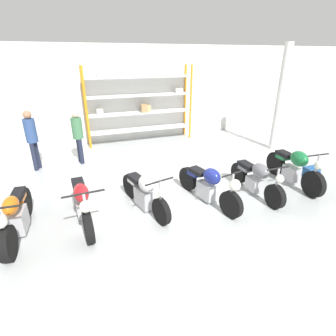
% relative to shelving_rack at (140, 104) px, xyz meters
% --- Properties ---
extents(ground_plane, '(30.00, 30.00, 0.00)m').
position_rel_shelving_rack_xyz_m(ground_plane, '(-0.53, -4.99, -1.49)').
color(ground_plane, '#B2B7B7').
extents(back_wall, '(30.00, 0.08, 3.60)m').
position_rel_shelving_rack_xyz_m(back_wall, '(-0.53, 0.36, 0.31)').
color(back_wall, silver).
rests_on(back_wall, ground_plane).
extents(shelving_rack, '(4.13, 0.63, 2.88)m').
position_rel_shelving_rack_xyz_m(shelving_rack, '(0.00, 0.00, 0.00)').
color(shelving_rack, orange).
rests_on(shelving_rack, ground_plane).
extents(support_pillar, '(0.28, 0.28, 3.60)m').
position_rel_shelving_rack_xyz_m(support_pillar, '(4.34, -2.66, 0.31)').
color(support_pillar, silver).
rests_on(support_pillar, ground_plane).
extents(motorcycle_orange, '(0.61, 2.01, 0.97)m').
position_rel_shelving_rack_xyz_m(motorcycle_orange, '(-3.77, -5.11, -1.08)').
color(motorcycle_orange, black).
rests_on(motorcycle_orange, ground_plane).
extents(motorcycle_red, '(0.73, 2.11, 1.00)m').
position_rel_shelving_rack_xyz_m(motorcycle_red, '(-2.57, -5.07, -1.04)').
color(motorcycle_red, black).
rests_on(motorcycle_red, ground_plane).
extents(motorcycle_white, '(0.76, 1.92, 0.96)m').
position_rel_shelving_rack_xyz_m(motorcycle_white, '(-1.26, -5.06, -1.07)').
color(motorcycle_white, black).
rests_on(motorcycle_white, ground_plane).
extents(motorcycle_blue, '(0.72, 2.08, 1.01)m').
position_rel_shelving_rack_xyz_m(motorcycle_blue, '(0.20, -5.31, -1.02)').
color(motorcycle_blue, black).
rests_on(motorcycle_blue, ground_plane).
extents(motorcycle_grey, '(0.55, 1.94, 0.96)m').
position_rel_shelving_rack_xyz_m(motorcycle_grey, '(1.49, -5.34, -1.06)').
color(motorcycle_grey, black).
rests_on(motorcycle_grey, ground_plane).
extents(motorcycle_green, '(0.58, 2.07, 1.08)m').
position_rel_shelving_rack_xyz_m(motorcycle_green, '(2.76, -5.24, -0.99)').
color(motorcycle_green, black).
rests_on(motorcycle_green, ground_plane).
extents(person_browsing, '(0.38, 0.38, 1.67)m').
position_rel_shelving_rack_xyz_m(person_browsing, '(-2.42, -1.64, -0.50)').
color(person_browsing, '#1E2338').
rests_on(person_browsing, ground_plane).
extents(person_near_rack, '(0.42, 0.42, 1.77)m').
position_rel_shelving_rack_xyz_m(person_near_rack, '(-3.70, -1.74, -0.44)').
color(person_near_rack, '#1E2338').
rests_on(person_near_rack, ground_plane).
extents(toolbox, '(0.44, 0.26, 0.28)m').
position_rel_shelving_rack_xyz_m(toolbox, '(3.66, -5.03, -1.35)').
color(toolbox, '#1E4C8C').
rests_on(toolbox, ground_plane).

